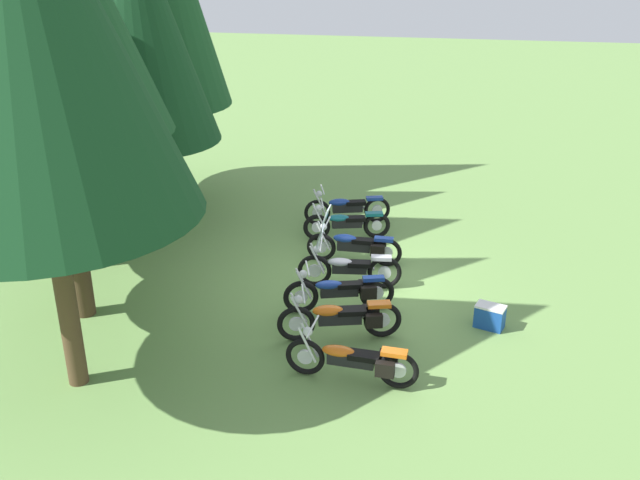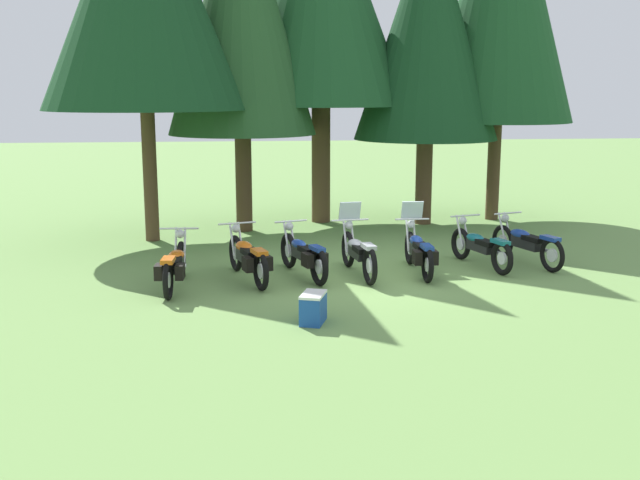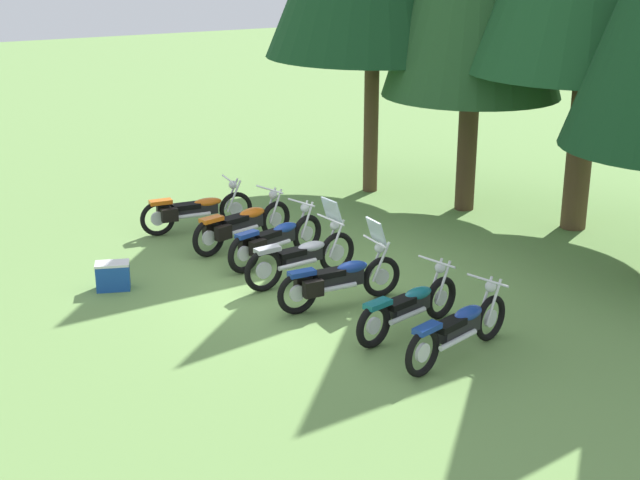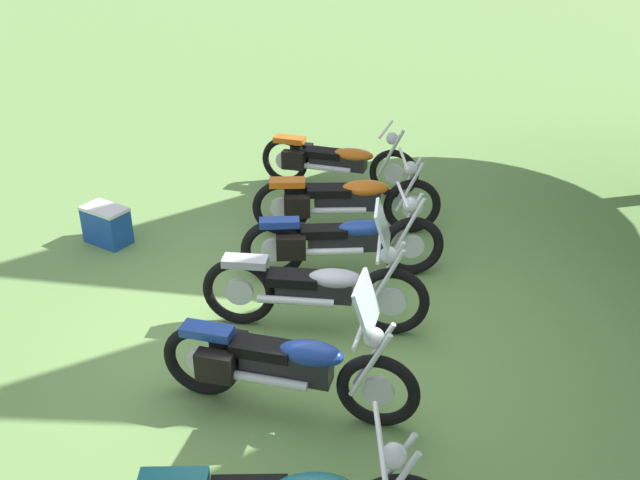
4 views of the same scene
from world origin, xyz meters
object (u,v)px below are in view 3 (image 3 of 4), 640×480
object	(u,v)px
picnic_cooler	(113,276)
motorcycle_4	(339,278)
motorcycle_0	(195,210)
motorcycle_2	(275,239)
motorcycle_1	(241,224)
motorcycle_6	(459,328)
motorcycle_3	(303,255)
motorcycle_5	(409,306)

from	to	relation	value
picnic_cooler	motorcycle_4	bearing A→B (deg)	51.22
motorcycle_0	motorcycle_2	bearing A→B (deg)	-71.88
motorcycle_0	picnic_cooler	bearing A→B (deg)	-131.55
motorcycle_0	motorcycle_4	bearing A→B (deg)	-78.10
motorcycle_1	motorcycle_6	world-z (taller)	motorcycle_1
motorcycle_3	motorcycle_4	distance (m)	1.23
motorcycle_1	motorcycle_4	distance (m)	3.38
motorcycle_3	motorcycle_6	world-z (taller)	motorcycle_3
motorcycle_0	picnic_cooler	size ratio (longest dim) A/B	3.65
motorcycle_6	motorcycle_3	bearing A→B (deg)	82.03
motorcycle_0	motorcycle_6	bearing A→B (deg)	-76.29
motorcycle_4	motorcycle_5	bearing A→B (deg)	-72.60
motorcycle_0	motorcycle_2	size ratio (longest dim) A/B	1.06
motorcycle_0	motorcycle_5	distance (m)	6.22
motorcycle_1	motorcycle_4	bearing A→B (deg)	-101.92
motorcycle_2	picnic_cooler	xyz separation A→B (m)	(-0.12, -2.97, -0.20)
motorcycle_5	motorcycle_6	bearing A→B (deg)	-96.78
motorcycle_3	picnic_cooler	bearing A→B (deg)	151.16
motorcycle_1	motorcycle_2	size ratio (longest dim) A/B	1.05
motorcycle_2	motorcycle_6	world-z (taller)	motorcycle_2
motorcycle_3	picnic_cooler	size ratio (longest dim) A/B	3.52
motorcycle_5	motorcycle_6	size ratio (longest dim) A/B	0.97
motorcycle_1	picnic_cooler	distance (m)	2.95
motorcycle_1	motorcycle_2	world-z (taller)	motorcycle_1
motorcycle_6	motorcycle_2	bearing A→B (deg)	80.20
motorcycle_2	picnic_cooler	size ratio (longest dim) A/B	3.46
motorcycle_5	motorcycle_0	bearing A→B (deg)	84.91
motorcycle_2	motorcycle_3	xyz separation A→B (m)	(1.07, 0.02, 0.03)
motorcycle_5	motorcycle_3	bearing A→B (deg)	84.55
motorcycle_5	picnic_cooler	bearing A→B (deg)	116.94
picnic_cooler	motorcycle_6	bearing A→B (deg)	36.43
motorcycle_1	picnic_cooler	world-z (taller)	motorcycle_1
motorcycle_1	motorcycle_5	size ratio (longest dim) A/B	1.08
motorcycle_3	motorcycle_5	world-z (taller)	motorcycle_3
motorcycle_3	motorcycle_6	bearing A→B (deg)	-87.87
motorcycle_5	motorcycle_6	xyz separation A→B (m)	(1.03, 0.15, 0.02)
motorcycle_3	motorcycle_5	size ratio (longest dim) A/B	1.05
motorcycle_5	motorcycle_4	bearing A→B (deg)	91.66
motorcycle_0	motorcycle_3	world-z (taller)	motorcycle_3
motorcycle_1	motorcycle_5	bearing A→B (deg)	-98.06
motorcycle_4	motorcycle_1	bearing A→B (deg)	94.56
motorcycle_5	picnic_cooler	distance (m)	5.13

